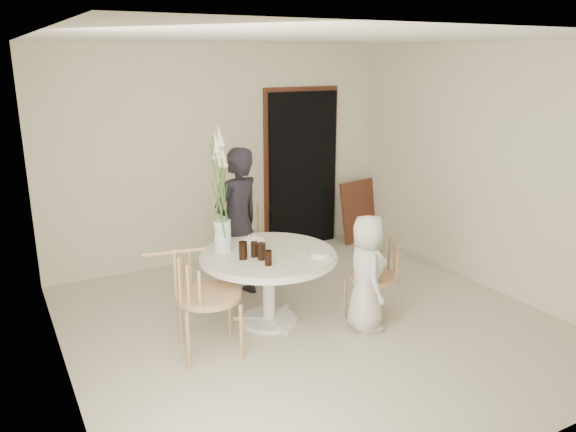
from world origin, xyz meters
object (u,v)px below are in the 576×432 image
chair_right (381,266)px  birthday_cake (253,245)px  chair_far (243,227)px  boy (367,273)px  girl (238,224)px  table (269,264)px  flower_vase (221,200)px  chair_left (192,286)px

chair_right → birthday_cake: birthday_cake is taller
chair_far → boy: size_ratio=0.84×
girl → boy: 1.51m
chair_far → boy: 1.84m
table → birthday_cake: (-0.10, 0.12, 0.17)m
table → girl: size_ratio=0.81×
flower_vase → girl: bearing=52.2°
birthday_cake → flower_vase: flower_vase is taller
chair_far → flower_vase: bearing=-100.5°
chair_far → chair_left: size_ratio=0.96×
chair_right → girl: 1.57m
boy → flower_vase: size_ratio=0.93×
birthday_cake → flower_vase: (-0.26, 0.13, 0.46)m
chair_left → boy: boy is taller
birthday_cake → table: bearing=-49.7°
chair_right → birthday_cake: bearing=-126.5°
chair_right → girl: bearing=-148.7°
chair_far → girl: size_ratio=0.58×
table → boy: boy is taller
table → boy: (0.76, -0.56, -0.05)m
girl → flower_vase: size_ratio=1.35×
chair_far → chair_right: size_ratio=1.14×
girl → flower_vase: bearing=30.7°
table → birthday_cake: size_ratio=5.80×
chair_far → flower_vase: flower_vase is taller
chair_right → boy: boy is taller
girl → boy: bearing=99.4°
table → chair_far: (0.27, 1.21, 0.00)m
chair_far → birthday_cake: 1.17m
table → chair_far: 1.25m
chair_right → chair_left: 1.92m
table → chair_left: size_ratio=1.34×
chair_left → flower_vase: flower_vase is taller
chair_right → birthday_cake: (-1.16, 0.53, 0.25)m
boy → flower_vase: flower_vase is taller
girl → birthday_cake: bearing=59.1°
chair_right → girl: girl is taller
table → girl: girl is taller
chair_left → flower_vase: (0.49, 0.49, 0.60)m
chair_right → boy: bearing=-74.8°
girl → birthday_cake: (-0.10, -0.60, -0.04)m
boy → girl: bearing=50.1°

